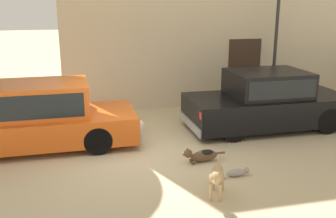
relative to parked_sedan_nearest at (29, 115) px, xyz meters
name	(u,v)px	position (x,y,z in m)	size (l,w,h in m)	color
ground_plane	(128,153)	(2.11, -0.90, -0.78)	(80.00, 80.00, 0.00)	#CCB78E
parked_sedan_nearest	(29,115)	(0.00, 0.00, 0.00)	(4.79, 1.84, 1.50)	#D15619
parked_sedan_second	(267,100)	(5.94, 0.06, -0.03)	(4.38, 1.84, 1.52)	black
stray_dog_spotted	(202,155)	(3.54, -1.76, -0.63)	(0.98, 0.24, 0.35)	brown
stray_dog_tan	(217,176)	(3.29, -3.28, -0.38)	(0.52, 0.96, 0.65)	tan
stray_cat	(237,172)	(3.99, -2.57, -0.71)	(0.65, 0.21, 0.16)	gray
street_lamp	(277,22)	(7.11, 1.98, 1.85)	(0.22, 0.22, 4.16)	#2D2B28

